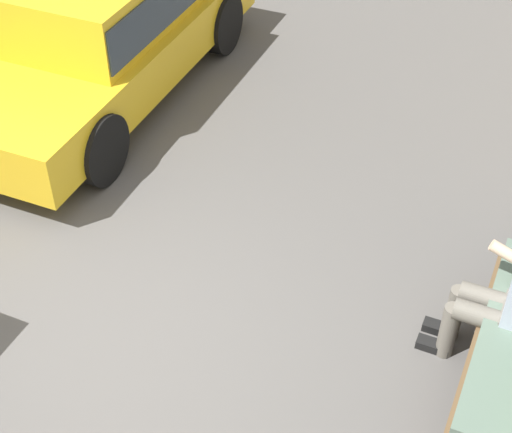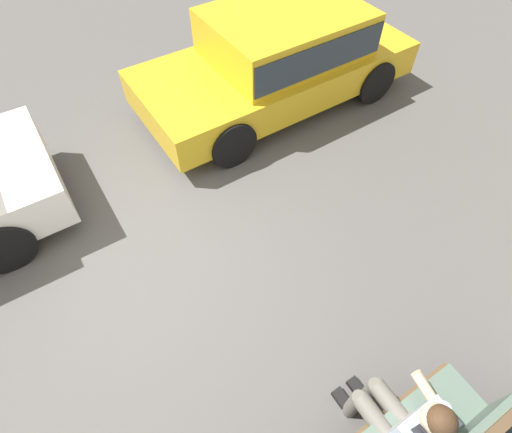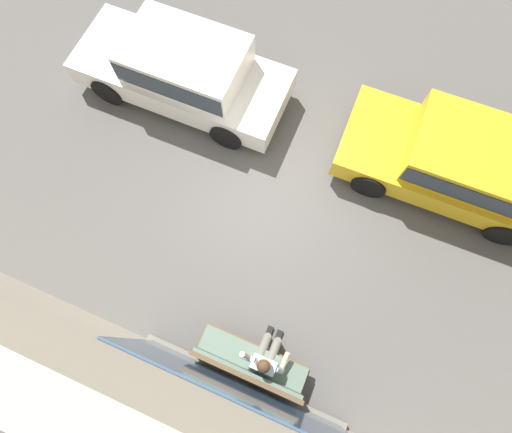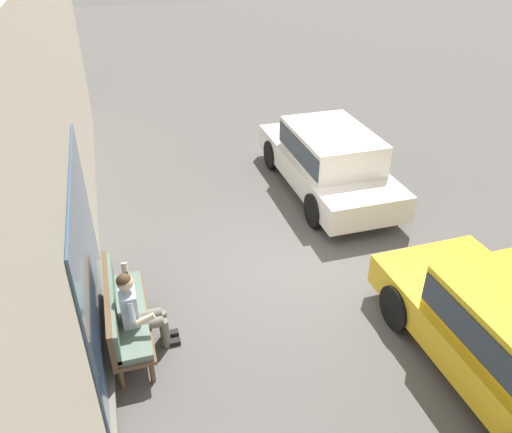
% 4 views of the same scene
% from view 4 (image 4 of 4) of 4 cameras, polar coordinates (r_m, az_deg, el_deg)
% --- Properties ---
extents(ground_plane, '(60.00, 60.00, 0.00)m').
position_cam_4_polar(ground_plane, '(8.77, 4.09, -5.71)').
color(ground_plane, '#565451').
extents(building_facade, '(18.00, 0.51, 4.76)m').
position_cam_4_polar(building_facade, '(7.16, -21.63, 5.07)').
color(building_facade, '#BCB29E').
rests_on(building_facade, ground_plane).
extents(bench, '(1.86, 0.55, 0.97)m').
position_cam_4_polar(bench, '(7.30, -15.15, -10.45)').
color(bench, brown).
rests_on(bench, ground_plane).
extents(person_on_phone, '(0.73, 0.74, 1.31)m').
position_cam_4_polar(person_on_phone, '(7.07, -13.40, -10.34)').
color(person_on_phone, '#6B665B').
rests_on(person_on_phone, ground_plane).
extents(parked_car_mid, '(4.35, 1.82, 1.44)m').
position_cam_4_polar(parked_car_mid, '(10.87, 8.29, 6.67)').
color(parked_car_mid, white).
rests_on(parked_car_mid, ground_plane).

